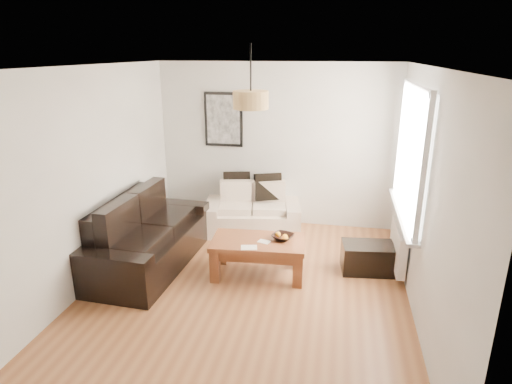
% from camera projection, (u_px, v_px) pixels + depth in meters
% --- Properties ---
extents(floor, '(4.50, 4.50, 0.00)m').
position_uv_depth(floor, '(246.00, 289.00, 5.21)').
color(floor, brown).
rests_on(floor, ground).
extents(ceiling, '(3.80, 4.50, 0.00)m').
position_uv_depth(ceiling, '(245.00, 66.00, 4.39)').
color(ceiling, white).
rests_on(ceiling, floor).
extents(wall_back, '(3.80, 0.04, 2.60)m').
position_uv_depth(wall_back, '(276.00, 146.00, 6.90)').
color(wall_back, silver).
rests_on(wall_back, floor).
extents(wall_front, '(3.80, 0.04, 2.60)m').
position_uv_depth(wall_front, '(169.00, 293.00, 2.70)').
color(wall_front, silver).
rests_on(wall_front, floor).
extents(wall_left, '(0.04, 4.50, 2.60)m').
position_uv_depth(wall_left, '(91.00, 178.00, 5.15)').
color(wall_left, silver).
rests_on(wall_left, floor).
extents(wall_right, '(0.04, 4.50, 2.60)m').
position_uv_depth(wall_right, '(424.00, 198.00, 4.45)').
color(wall_right, silver).
rests_on(wall_right, floor).
extents(window_bay, '(0.14, 1.90, 1.60)m').
position_uv_depth(window_bay, '(412.00, 152.00, 5.11)').
color(window_bay, white).
rests_on(window_bay, wall_right).
extents(radiator, '(0.10, 0.90, 0.52)m').
position_uv_depth(radiator, '(398.00, 245.00, 5.50)').
color(radiator, white).
rests_on(radiator, wall_right).
extents(poster, '(0.62, 0.04, 0.87)m').
position_uv_depth(poster, '(224.00, 120.00, 6.90)').
color(poster, black).
rests_on(poster, wall_back).
extents(pendant_shade, '(0.40, 0.40, 0.20)m').
position_uv_depth(pendant_shade, '(251.00, 100.00, 4.79)').
color(pendant_shade, tan).
rests_on(pendant_shade, ceiling).
extents(loveseat_cream, '(1.59, 1.04, 0.74)m').
position_uv_depth(loveseat_cream, '(253.00, 209.00, 6.80)').
color(loveseat_cream, beige).
rests_on(loveseat_cream, floor).
extents(sofa_leather, '(1.10, 2.11, 0.89)m').
position_uv_depth(sofa_leather, '(148.00, 233.00, 5.70)').
color(sofa_leather, black).
rests_on(sofa_leather, floor).
extents(coffee_table, '(1.22, 0.72, 0.48)m').
position_uv_depth(coffee_table, '(258.00, 257.00, 5.49)').
color(coffee_table, brown).
rests_on(coffee_table, floor).
extents(ottoman, '(0.70, 0.49, 0.38)m').
position_uv_depth(ottoman, '(367.00, 258.00, 5.59)').
color(ottoman, black).
rests_on(ottoman, floor).
extents(cushion_left, '(0.45, 0.23, 0.43)m').
position_uv_depth(cushion_left, '(237.00, 185.00, 6.92)').
color(cushion_left, black).
rests_on(cushion_left, loveseat_cream).
extents(cushion_right, '(0.45, 0.29, 0.43)m').
position_uv_depth(cushion_right, '(268.00, 187.00, 6.83)').
color(cushion_right, black).
rests_on(cushion_right, loveseat_cream).
extents(fruit_bowl, '(0.34, 0.34, 0.07)m').
position_uv_depth(fruit_bowl, '(283.00, 237.00, 5.43)').
color(fruit_bowl, black).
rests_on(fruit_bowl, coffee_table).
extents(orange_a, '(0.09, 0.09, 0.09)m').
position_uv_depth(orange_a, '(285.00, 238.00, 5.38)').
color(orange_a, orange).
rests_on(orange_a, fruit_bowl).
extents(orange_b, '(0.07, 0.07, 0.07)m').
position_uv_depth(orange_b, '(285.00, 237.00, 5.42)').
color(orange_b, orange).
rests_on(orange_b, fruit_bowl).
extents(orange_c, '(0.08, 0.08, 0.07)m').
position_uv_depth(orange_c, '(278.00, 234.00, 5.48)').
color(orange_c, orange).
rests_on(orange_c, fruit_bowl).
extents(papers, '(0.22, 0.18, 0.01)m').
position_uv_depth(papers, '(249.00, 247.00, 5.21)').
color(papers, white).
rests_on(papers, coffee_table).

